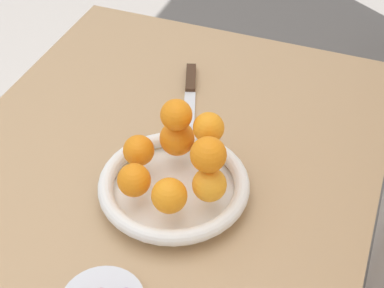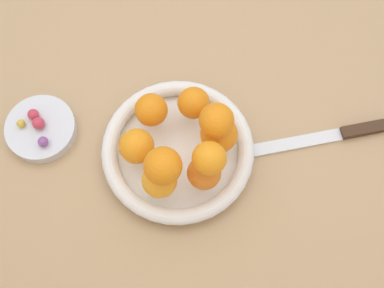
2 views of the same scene
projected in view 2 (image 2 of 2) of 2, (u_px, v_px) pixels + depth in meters
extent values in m
plane|color=slate|center=(182.00, 216.00, 1.53)|extent=(6.00, 6.00, 0.00)
cube|color=tan|center=(173.00, 129.00, 0.86)|extent=(1.10, 0.76, 0.04)
cylinder|color=tan|center=(376.00, 96.00, 1.29)|extent=(0.05, 0.05, 0.70)
cylinder|color=tan|center=(22.00, 53.00, 1.34)|extent=(0.05, 0.05, 0.70)
cylinder|color=white|center=(178.00, 154.00, 0.81)|extent=(0.21, 0.21, 0.01)
torus|color=white|center=(178.00, 149.00, 0.80)|extent=(0.25, 0.25, 0.03)
cylinder|color=silver|center=(41.00, 129.00, 0.83)|extent=(0.12, 0.12, 0.02)
sphere|color=orange|center=(160.00, 180.00, 0.73)|extent=(0.06, 0.06, 0.06)
sphere|color=orange|center=(204.00, 173.00, 0.74)|extent=(0.05, 0.05, 0.05)
sphere|color=orange|center=(219.00, 134.00, 0.76)|extent=(0.06, 0.06, 0.06)
sphere|color=orange|center=(194.00, 103.00, 0.78)|extent=(0.05, 0.05, 0.05)
sphere|color=orange|center=(151.00, 110.00, 0.78)|extent=(0.05, 0.05, 0.05)
sphere|color=orange|center=(137.00, 146.00, 0.75)|extent=(0.06, 0.06, 0.06)
sphere|color=orange|center=(163.00, 166.00, 0.68)|extent=(0.06, 0.06, 0.06)
sphere|color=orange|center=(217.00, 120.00, 0.71)|extent=(0.05, 0.05, 0.05)
sphere|color=orange|center=(209.00, 158.00, 0.69)|extent=(0.05, 0.05, 0.05)
sphere|color=#C6384C|center=(33.00, 115.00, 0.81)|extent=(0.02, 0.02, 0.02)
sphere|color=gold|center=(21.00, 124.00, 0.81)|extent=(0.01, 0.01, 0.01)
sphere|color=#C6384C|center=(38.00, 123.00, 0.81)|extent=(0.02, 0.02, 0.02)
sphere|color=#4C9947|center=(38.00, 125.00, 0.81)|extent=(0.01, 0.01, 0.01)
sphere|color=#8C4C99|center=(43.00, 142.00, 0.80)|extent=(0.02, 0.02, 0.02)
cube|color=#3F2819|center=(366.00, 129.00, 0.83)|extent=(0.09, 0.05, 0.01)
cube|color=silver|center=(293.00, 143.00, 0.83)|extent=(0.17, 0.08, 0.01)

